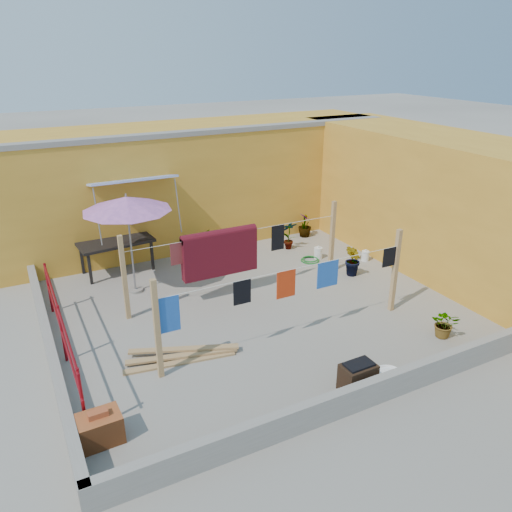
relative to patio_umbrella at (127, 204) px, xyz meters
name	(u,v)px	position (x,y,z in m)	size (l,w,h in m)	color
ground	(255,308)	(2.06, -1.94, -2.05)	(80.00, 80.00, 0.00)	#9E998E
wall_back	(195,182)	(2.55, 2.75, -0.44)	(11.00, 3.27, 3.21)	gold
wall_right	(444,203)	(7.26, -1.94, -0.45)	(2.40, 9.00, 3.20)	gold
parapet_front	(362,395)	(2.06, -5.52, -1.83)	(8.30, 0.16, 0.44)	gray
parapet_left	(50,348)	(-2.02, -1.94, -1.83)	(0.16, 7.30, 0.44)	gray
red_railing	(61,325)	(-1.79, -2.14, -1.33)	(0.05, 4.20, 1.10)	maroon
clothesline_rig	(228,258)	(1.69, -1.38, -1.03)	(5.09, 2.35, 1.80)	tan
patio_umbrella	(127,204)	(0.00, 0.00, 0.00)	(2.15, 2.15, 2.29)	gray
outdoor_table	(116,244)	(-0.09, 1.26, -1.32)	(1.82, 1.03, 0.82)	black
brick_stack	(100,428)	(-1.64, -4.41, -1.83)	(0.60, 0.45, 0.52)	#A65326
lumber_pile	(182,356)	(0.04, -3.02, -1.99)	(2.08, 0.89, 0.13)	tan
brazier	(358,377)	(2.26, -5.14, -1.81)	(0.56, 0.38, 0.50)	black
white_basin	(389,375)	(2.94, -5.14, -2.00)	(0.52, 0.52, 0.09)	white
water_jug_a	(318,253)	(4.76, -0.30, -1.90)	(0.22, 0.22, 0.34)	white
water_jug_b	(365,256)	(5.76, -0.99, -1.92)	(0.19, 0.19, 0.31)	white
green_hose	(310,260)	(4.48, -0.36, -2.02)	(0.48, 0.48, 0.07)	#186E22
plant_back_a	(197,244)	(1.99, 1.26, -1.69)	(0.64, 0.56, 0.72)	#1F5A19
plant_back_b	(305,225)	(5.33, 1.26, -1.70)	(0.39, 0.39, 0.70)	#1F5A19
plant_right_a	(289,235)	(4.43, 0.64, -1.65)	(0.42, 0.29, 0.80)	#1F5A19
plant_right_b	(353,260)	(4.89, -1.59, -1.65)	(0.44, 0.36, 0.81)	#1F5A19
plant_right_c	(445,324)	(4.73, -4.62, -1.77)	(0.51, 0.44, 0.57)	#1F5A19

